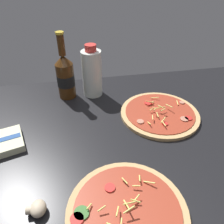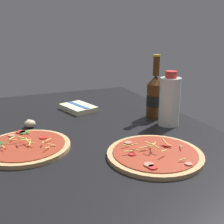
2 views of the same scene
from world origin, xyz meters
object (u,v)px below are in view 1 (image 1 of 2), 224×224
Objects in this scene: pizza_near at (127,211)px; oil_bottle at (92,73)px; pizza_far at (160,113)px; beer_bottle at (65,76)px; mushroom_left at (37,209)px.

pizza_near is 1.32× the size of oil_bottle.
beer_bottle is (-33.83, 20.56, 8.82)cm from pizza_far.
pizza_near is 41.52cm from pizza_far.
pizza_near is 0.98× the size of pizza_far.
pizza_near is at bearing -88.62° from oil_bottle.
pizza_near reaches higher than mushroom_left.
oil_bottle is 55.93cm from mushroom_left.
beer_bottle is at bearing 102.33° from pizza_near.
beer_bottle reaches higher than mushroom_left.
beer_bottle is at bearing 179.70° from oil_bottle.
beer_bottle is (-12.24, 56.04, 8.77)cm from pizza_near.
mushroom_left is at bearing 168.65° from pizza_near.
pizza_far is 40.55cm from beer_bottle.
beer_bottle is at bearing 81.01° from mushroom_left.
mushroom_left is at bearing -110.23° from oil_bottle.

